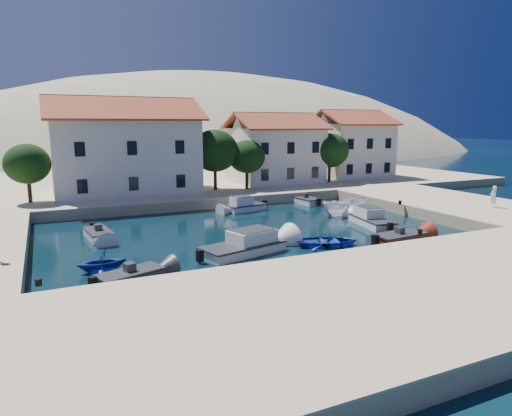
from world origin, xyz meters
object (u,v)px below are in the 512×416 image
at_px(building_mid, 275,147).
at_px(rowboat_south, 328,245).
at_px(boat_east, 344,215).
at_px(cabin_cruiser_east, 372,220).
at_px(pedestrian, 493,197).
at_px(cabin_cruiser_south, 243,246).
at_px(building_right, 351,143).
at_px(building_left, 124,144).

xyz_separation_m(building_mid, rowboat_south, (-8.84, -24.87, -5.22)).
bearing_deg(boat_east, cabin_cruiser_east, 175.82).
xyz_separation_m(boat_east, pedestrian, (10.62, -6.49, 1.93)).
height_order(building_mid, pedestrian, building_mid).
bearing_deg(rowboat_south, cabin_cruiser_south, 101.83).
relative_size(building_mid, building_right, 1.11).
bearing_deg(building_right, rowboat_south, -128.85).
relative_size(cabin_cruiser_south, rowboat_south, 1.41).
bearing_deg(pedestrian, building_mid, -68.51).
bearing_deg(cabin_cruiser_south, building_right, 28.67).
bearing_deg(building_right, cabin_cruiser_south, -136.72).
bearing_deg(boat_east, cabin_cruiser_south, 120.69).
distance_m(building_left, cabin_cruiser_east, 26.24).
distance_m(boat_east, pedestrian, 12.60).
distance_m(building_mid, cabin_cruiser_east, 21.85).
bearing_deg(pedestrian, boat_east, -30.67).
height_order(building_right, cabin_cruiser_east, building_right).
height_order(building_right, pedestrian, building_right).
relative_size(building_right, rowboat_south, 2.29).
height_order(building_mid, boat_east, building_mid).
relative_size(building_mid, boat_east, 2.33).
distance_m(building_right, cabin_cruiser_south, 37.09).
bearing_deg(cabin_cruiser_east, building_left, 48.15).
bearing_deg(building_left, rowboat_south, -69.00).
bearing_deg(boat_east, rowboat_south, 139.73).
bearing_deg(building_mid, cabin_cruiser_south, -121.37).
xyz_separation_m(building_left, cabin_cruiser_south, (3.25, -23.20, -5.46)).
bearing_deg(building_mid, building_right, 4.76).
xyz_separation_m(building_left, cabin_cruiser_east, (15.82, -20.22, -5.46)).
bearing_deg(boat_east, building_mid, -4.29).
relative_size(building_left, building_right, 1.56).
xyz_separation_m(building_right, pedestrian, (-3.13, -24.46, -3.54)).
xyz_separation_m(cabin_cruiser_south, rowboat_south, (5.92, -0.67, -0.48)).
height_order(cabin_cruiser_south, rowboat_south, cabin_cruiser_south).
bearing_deg(cabin_cruiser_south, rowboat_south, -21.09).
xyz_separation_m(building_left, rowboat_south, (9.16, -23.87, -5.94)).
distance_m(rowboat_south, pedestrian, 17.87).
bearing_deg(rowboat_south, pedestrian, -67.15).
xyz_separation_m(building_mid, cabin_cruiser_south, (-14.75, -24.20, -4.75)).
bearing_deg(cabin_cruiser_south, building_left, 83.36).
distance_m(cabin_cruiser_south, cabin_cruiser_east, 12.92).
distance_m(rowboat_south, cabin_cruiser_east, 7.60).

